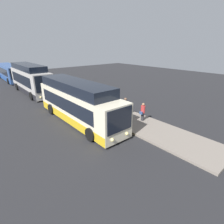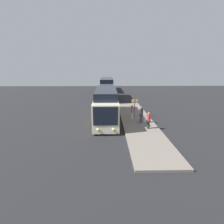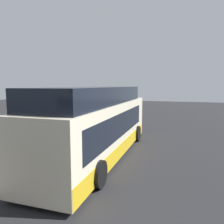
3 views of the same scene
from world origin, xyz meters
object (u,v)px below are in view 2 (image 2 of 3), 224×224
passenger_waiting (132,111)px  bus_third (107,85)px  passenger_boarding (148,120)px  suitcase (141,118)px  sign_post (135,105)px  bus_second (107,90)px  bus_lead (106,106)px  passenger_with_bags (141,114)px

passenger_waiting → bus_third: bearing=-89.8°
passenger_waiting → passenger_boarding: bearing=100.9°
passenger_boarding → passenger_waiting: size_ratio=1.02×
passenger_boarding → suitcase: bearing=-3.4°
bus_third → passenger_boarding: size_ratio=7.53×
bus_third → sign_post: bearing=7.4°
bus_third → passenger_boarding: 30.83m
passenger_boarding → suitcase: size_ratio=1.83×
sign_post → passenger_waiting: bearing=-27.5°
passenger_boarding → sign_post: bearing=-0.0°
bus_third → passenger_waiting: (26.97, 3.04, -0.41)m
passenger_boarding → sign_post: size_ratio=0.74×
suitcase → bus_second: bearing=-165.3°
bus_lead → suitcase: bearing=66.7°
sign_post → suitcase: bearing=13.7°
passenger_with_bags → bus_lead: bearing=-128.4°
suitcase → sign_post: bearing=-166.3°
bus_lead → bus_second: 13.19m
suitcase → passenger_with_bags: bearing=-11.6°
bus_lead → suitcase: size_ratio=12.28×
bus_second → passenger_waiting: bearing=12.6°
bus_second → suitcase: bus_second is taller
bus_second → passenger_with_bags: (15.40, 3.78, -0.71)m
bus_second → bus_third: size_ratio=0.87×
passenger_boarding → sign_post: (-4.30, -0.73, 0.52)m
bus_third → sign_post: 26.48m
bus_third → passenger_waiting: 27.15m
bus_lead → passenger_with_bags: size_ratio=6.15×
bus_third → passenger_boarding: bus_third is taller
bus_second → suitcase: size_ratio=12.06×
bus_lead → bus_third: bus_lead is taller
passenger_waiting → suitcase: passenger_waiting is taller
bus_third → suitcase: size_ratio=13.80×
bus_second → suitcase: (14.86, 3.89, -1.35)m
bus_second → suitcase: bearing=14.7°
bus_lead → suitcase: 4.38m
bus_second → sign_post: 13.38m
bus_lead → bus_third: size_ratio=0.89×
passenger_boarding → passenger_with_bags: size_ratio=0.92×
passenger_waiting → passenger_with_bags: bearing=106.5°
passenger_with_bags → sign_post: (-2.47, -0.36, 0.43)m
bus_second → passenger_with_bags: bus_second is taller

